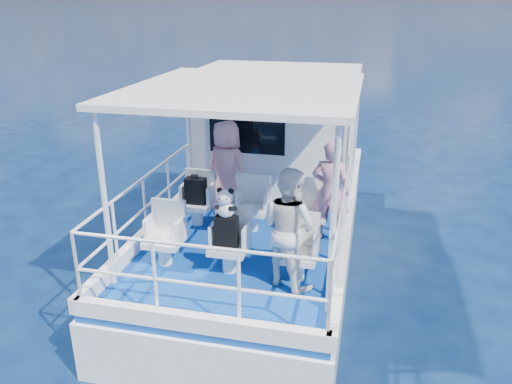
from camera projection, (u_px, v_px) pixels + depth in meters
ground at (250, 286)px, 7.91m from camera, size 2000.00×2000.00×0.00m
hull at (263, 257)px, 8.82m from camera, size 3.00×7.00×1.60m
deck at (263, 212)px, 8.51m from camera, size 2.90×6.90×0.10m
cabin at (278, 129)px, 9.27m from camera, size 2.85×2.00×2.20m
canopy at (245, 89)px, 6.59m from camera, size 3.00×3.20×0.08m
canopy_posts at (245, 172)px, 6.96m from camera, size 2.77×2.97×2.20m
railings at (239, 220)px, 6.88m from camera, size 2.84×3.59×1.00m
seat_port_fwd at (197, 213)px, 7.89m from camera, size 0.48×0.46×0.38m
seat_center_fwd at (252, 218)px, 7.70m from camera, size 0.48×0.46×0.38m
seat_stbd_fwd at (310, 224)px, 7.51m from camera, size 0.48×0.46×0.38m
seat_port_aft at (165, 251)px, 6.70m from camera, size 0.48×0.46×0.38m
seat_center_aft at (229, 258)px, 6.52m from camera, size 0.48×0.46×0.38m
seat_stbd_aft at (297, 266)px, 6.33m from camera, size 0.48×0.46×0.38m
passenger_port_fwd at (227, 169)px, 8.04m from camera, size 0.71×0.62×1.59m
passenger_stbd_fwd at (330, 192)px, 7.17m from camera, size 0.60×0.44×1.53m
passenger_stbd_aft at (289, 228)px, 6.05m from camera, size 0.94×0.88×1.53m
backpack_port at (196, 191)px, 7.70m from camera, size 0.31×0.18×0.41m
backpack_center at (227, 232)px, 6.32m from camera, size 0.28×0.16×0.43m
compact_camera at (194, 177)px, 7.62m from camera, size 0.10×0.06×0.06m
panda at (225, 203)px, 6.18m from camera, size 0.25×0.21×0.38m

